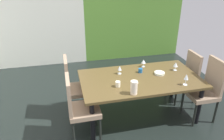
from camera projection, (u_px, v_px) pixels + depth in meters
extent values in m
cube|color=black|center=(100.00, 132.00, 3.43)|extent=(5.65, 5.91, 0.02)
cube|color=silver|center=(20.00, 14.00, 5.13)|extent=(2.98, 0.10, 2.69)
cube|color=#528631|center=(134.00, 9.00, 5.71)|extent=(2.67, 0.10, 2.69)
cube|color=brown|center=(140.00, 79.00, 3.52)|extent=(1.92, 1.06, 0.04)
cylinder|color=black|center=(85.00, 91.00, 3.87)|extent=(0.07, 0.07, 0.68)
cylinder|color=black|center=(173.00, 81.00, 4.23)|extent=(0.07, 0.07, 0.68)
cylinder|color=black|center=(92.00, 121.00, 3.12)|extent=(0.07, 0.07, 0.68)
cylinder|color=black|center=(199.00, 105.00, 3.48)|extent=(0.07, 0.07, 0.68)
cube|color=gray|center=(201.00, 94.00, 3.56)|extent=(0.44, 0.44, 0.07)
cube|color=gray|center=(215.00, 77.00, 3.47)|extent=(0.05, 0.42, 0.59)
cylinder|color=black|center=(195.00, 115.00, 3.46)|extent=(0.04, 0.04, 0.43)
cylinder|color=black|center=(182.00, 102.00, 3.79)|extent=(0.04, 0.04, 0.43)
cylinder|color=black|center=(215.00, 112.00, 3.54)|extent=(0.04, 0.04, 0.43)
cylinder|color=black|center=(202.00, 99.00, 3.87)|extent=(0.04, 0.04, 0.43)
cube|color=gray|center=(85.00, 110.00, 3.16)|extent=(0.44, 0.44, 0.07)
cube|color=gray|center=(69.00, 96.00, 3.00)|extent=(0.05, 0.42, 0.54)
cylinder|color=black|center=(96.00, 114.00, 3.47)|extent=(0.04, 0.04, 0.43)
cylinder|color=black|center=(100.00, 130.00, 3.14)|extent=(0.04, 0.04, 0.43)
cylinder|color=black|center=(72.00, 118.00, 3.39)|extent=(0.04, 0.04, 0.43)
cylinder|color=black|center=(74.00, 134.00, 3.06)|extent=(0.04, 0.04, 0.43)
cube|color=gray|center=(80.00, 89.00, 3.69)|extent=(0.44, 0.44, 0.07)
cube|color=gray|center=(67.00, 75.00, 3.52)|extent=(0.05, 0.42, 0.58)
cylinder|color=black|center=(90.00, 95.00, 4.00)|extent=(0.04, 0.04, 0.43)
cylinder|color=black|center=(94.00, 107.00, 3.67)|extent=(0.04, 0.04, 0.43)
cylinder|color=black|center=(69.00, 97.00, 3.93)|extent=(0.04, 0.04, 0.43)
cylinder|color=black|center=(71.00, 110.00, 3.59)|extent=(0.04, 0.04, 0.43)
cube|color=gray|center=(182.00, 78.00, 4.09)|extent=(0.44, 0.44, 0.07)
cube|color=gray|center=(193.00, 65.00, 4.03)|extent=(0.05, 0.42, 0.47)
cylinder|color=black|center=(176.00, 95.00, 3.99)|extent=(0.04, 0.04, 0.43)
cylinder|color=black|center=(167.00, 85.00, 4.32)|extent=(0.04, 0.04, 0.43)
cylinder|color=black|center=(195.00, 93.00, 4.07)|extent=(0.04, 0.04, 0.43)
cylinder|color=black|center=(184.00, 83.00, 4.40)|extent=(0.04, 0.04, 0.43)
cylinder|color=silver|center=(185.00, 85.00, 3.31)|extent=(0.07, 0.07, 0.00)
cylinder|color=silver|center=(186.00, 82.00, 3.29)|extent=(0.01, 0.01, 0.09)
cone|color=silver|center=(186.00, 77.00, 3.25)|extent=(0.07, 0.07, 0.09)
cylinder|color=silver|center=(143.00, 67.00, 3.90)|extent=(0.07, 0.07, 0.00)
cylinder|color=silver|center=(143.00, 65.00, 3.89)|extent=(0.01, 0.01, 0.07)
cone|color=silver|center=(144.00, 61.00, 3.86)|extent=(0.08, 0.08, 0.06)
cylinder|color=silver|center=(120.00, 74.00, 3.65)|extent=(0.07, 0.07, 0.00)
cylinder|color=silver|center=(120.00, 72.00, 3.63)|extent=(0.01, 0.01, 0.06)
cone|color=silver|center=(120.00, 68.00, 3.60)|extent=(0.06, 0.06, 0.07)
cylinder|color=silver|center=(175.00, 70.00, 3.77)|extent=(0.07, 0.07, 0.00)
cylinder|color=silver|center=(175.00, 68.00, 3.75)|extent=(0.01, 0.01, 0.07)
cone|color=silver|center=(176.00, 64.00, 3.72)|extent=(0.08, 0.08, 0.08)
cylinder|color=silver|center=(159.00, 73.00, 3.62)|extent=(0.17, 0.17, 0.04)
cylinder|color=#1D5993|center=(140.00, 70.00, 3.68)|extent=(0.07, 0.07, 0.07)
cylinder|color=#EEE8C9|center=(118.00, 84.00, 3.24)|extent=(0.08, 0.08, 0.08)
cylinder|color=#F5E1C4|center=(134.00, 87.00, 3.03)|extent=(0.10, 0.10, 0.20)
cone|color=#F5E1C4|center=(137.00, 82.00, 3.01)|extent=(0.04, 0.04, 0.04)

